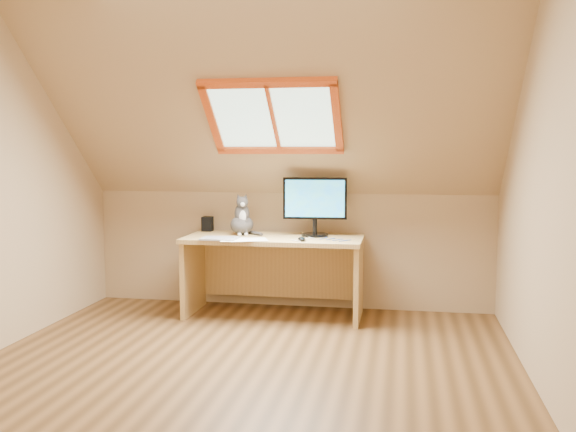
# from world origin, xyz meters

# --- Properties ---
(ground) EXTENTS (3.50, 3.50, 0.00)m
(ground) POSITION_xyz_m (0.00, 0.00, 0.00)
(ground) COLOR brown
(ground) RESTS_ON ground
(room_shell) EXTENTS (3.52, 3.52, 2.41)m
(room_shell) POSITION_xyz_m (0.00, -0.09, 1.43)
(room_shell) COLOR tan
(room_shell) RESTS_ON ground
(desk) EXTENTS (1.46, 0.64, 0.66)m
(desk) POSITION_xyz_m (-0.07, 1.44, 0.45)
(desk) COLOR tan
(desk) RESTS_ON ground
(monitor) EXTENTS (0.53, 0.22, 0.49)m
(monitor) POSITION_xyz_m (0.26, 1.47, 0.94)
(monitor) COLOR black
(monitor) RESTS_ON desk
(cat) EXTENTS (0.26, 0.28, 0.35)m
(cat) POSITION_xyz_m (-0.36, 1.45, 0.79)
(cat) COLOR #423D3B
(cat) RESTS_ON desk
(desk_speaker) EXTENTS (0.09, 0.09, 0.13)m
(desk_speaker) POSITION_xyz_m (-0.71, 1.63, 0.73)
(desk_speaker) COLOR black
(desk_speaker) RESTS_ON desk
(graphics_tablet) EXTENTS (0.29, 0.21, 0.01)m
(graphics_tablet) POSITION_xyz_m (-0.46, 1.15, 0.67)
(graphics_tablet) COLOR #B2B2B7
(graphics_tablet) RESTS_ON desk
(mouse) EXTENTS (0.08, 0.11, 0.03)m
(mouse) POSITION_xyz_m (0.20, 1.17, 0.68)
(mouse) COLOR black
(mouse) RESTS_ON desk
(papers) EXTENTS (0.35, 0.30, 0.01)m
(papers) POSITION_xyz_m (-0.23, 1.12, 0.67)
(papers) COLOR white
(papers) RESTS_ON desk
(cables) EXTENTS (0.51, 0.26, 0.01)m
(cables) POSITION_xyz_m (0.35, 1.26, 0.67)
(cables) COLOR silver
(cables) RESTS_ON desk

